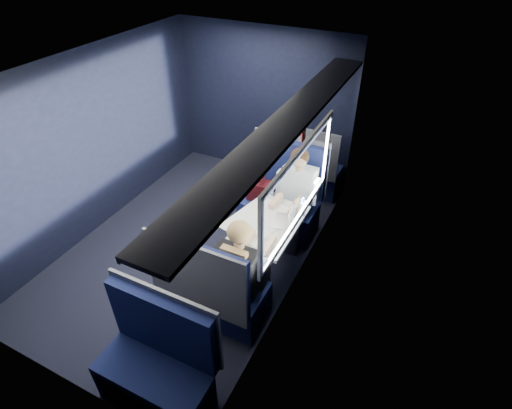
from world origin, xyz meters
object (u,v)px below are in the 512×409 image
at_px(man, 295,194).
at_px(seat_bay_far, 214,291).
at_px(seat_row_back, 158,367).
at_px(woman, 243,267).
at_px(table, 267,228).
at_px(bottle_small, 302,208).
at_px(seat_row_front, 306,169).
at_px(laptop, 287,218).
at_px(cup, 301,210).
at_px(seat_bay_near, 280,200).

bearing_deg(man, seat_bay_far, -99.03).
relative_size(seat_row_back, woman, 0.88).
bearing_deg(table, bottle_small, 45.59).
height_order(seat_row_front, woman, woman).
bearing_deg(seat_row_back, seat_bay_far, 90.00).
xyz_separation_m(seat_bay_far, laptop, (0.39, 0.98, 0.39)).
xyz_separation_m(seat_row_front, woman, (0.25, -2.50, 0.32)).
bearing_deg(seat_bay_far, man, 80.97).
distance_m(seat_row_front, man, 1.17).
bearing_deg(seat_bay_far, woman, 33.82).
relative_size(seat_bay_far, cup, 14.85).
xyz_separation_m(seat_bay_near, laptop, (0.40, -0.77, 0.38)).
height_order(seat_bay_near, woman, woman).
xyz_separation_m(seat_bay_near, bottle_small, (0.49, -0.56, 0.42)).
xyz_separation_m(seat_row_front, bottle_small, (0.48, -1.49, 0.43)).
bearing_deg(table, woman, -84.55).
distance_m(seat_bay_near, cup, 0.79).
relative_size(man, cup, 15.58).
relative_size(seat_bay_far, seat_row_front, 1.09).
bearing_deg(seat_bay_near, seat_bay_far, -89.59).
xyz_separation_m(man, bottle_small, (0.23, -0.39, 0.13)).
bearing_deg(cup, woman, -101.14).
distance_m(table, cup, 0.45).
distance_m(seat_bay_far, man, 1.62).
height_order(seat_bay_far, cup, seat_bay_far).
distance_m(seat_row_back, cup, 2.22).
bearing_deg(seat_bay_near, seat_row_back, -89.73).
relative_size(woman, bottle_small, 5.61).
relative_size(laptop, bottle_small, 1.39).
height_order(woman, laptop, woman).
height_order(seat_row_front, man, man).
height_order(laptop, bottle_small, bottle_small).
relative_size(table, bottle_small, 4.25).
xyz_separation_m(seat_bay_far, seat_row_front, (0.00, 2.67, -0.00)).
relative_size(seat_bay_near, laptop, 3.86).
bearing_deg(cup, bottle_small, -57.79).
height_order(table, bottle_small, bottle_small).
xyz_separation_m(seat_row_front, man, (0.25, -1.10, 0.31)).
relative_size(table, woman, 0.76).
bearing_deg(woman, man, 90.00).
distance_m(seat_row_front, woman, 2.54).
bearing_deg(cup, seat_row_back, -102.06).
distance_m(table, man, 0.70).
height_order(seat_bay_near, seat_row_front, seat_bay_near).
bearing_deg(table, man, 84.48).
distance_m(seat_bay_far, woman, 0.43).
relative_size(seat_bay_far, bottle_small, 5.35).
relative_size(table, laptop, 3.06).
height_order(seat_row_back, woman, woman).
bearing_deg(seat_bay_near, bottle_small, -48.85).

